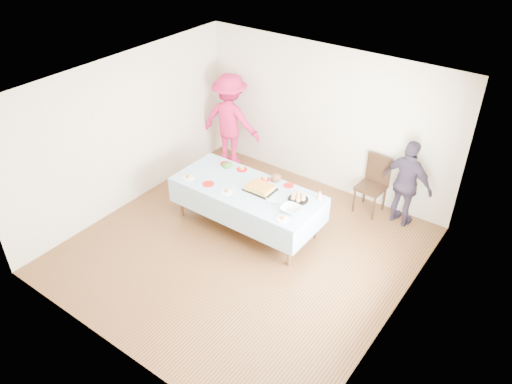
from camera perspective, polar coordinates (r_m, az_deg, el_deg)
ground at (r=8.09m, az=-1.55°, el=-6.58°), size 5.00×5.00×0.00m
room_walls at (r=7.06m, az=-1.40°, el=4.35°), size 5.04×5.04×2.72m
party_table at (r=8.16m, az=-1.06°, el=0.16°), size 2.50×1.10×0.78m
birthday_cake at (r=8.05m, az=0.46°, el=0.48°), size 0.48×0.37×0.08m
rolls_tray at (r=7.84m, az=4.84°, el=-0.66°), size 0.33×0.33×0.10m
punch_bowl at (r=7.58m, az=4.00°, el=-1.99°), size 0.30×0.30×0.07m
party_hat at (r=7.88m, az=7.29°, el=-0.27°), size 0.10×0.10×0.17m
fork_pile at (r=7.77m, az=1.60°, el=-0.99°), size 0.24×0.18×0.07m
plate_red_far_a at (r=8.80m, az=-3.51°, el=3.24°), size 0.18×0.18×0.01m
plate_red_far_b at (r=8.62m, az=-1.63°, el=2.60°), size 0.19×0.19×0.01m
plate_red_far_c at (r=8.33m, az=1.01°, el=1.44°), size 0.17×0.17×0.01m
plate_red_far_d at (r=8.20m, az=3.76°, el=0.76°), size 0.17×0.17×0.01m
plate_red_near at (r=8.25m, az=-5.48°, el=0.92°), size 0.20×0.20×0.01m
plate_white_left at (r=8.46m, az=-7.75°, el=1.62°), size 0.20×0.20×0.01m
plate_white_mid at (r=8.03m, az=-3.37°, el=-0.00°), size 0.20×0.20×0.01m
plate_white_right at (r=7.43m, az=3.06°, el=-3.09°), size 0.20×0.20×0.01m
dining_chair at (r=8.93m, az=13.34°, el=1.26°), size 0.48×0.48×1.04m
toddler_left at (r=8.77m, az=-1.52°, el=0.07°), size 0.30×0.22×0.76m
toddler_mid at (r=8.92m, az=-3.21°, el=0.99°), size 0.42×0.28×0.85m
toddler_right at (r=8.53m, az=2.11°, el=-0.47°), size 0.50×0.43×0.89m
adult_left at (r=9.99m, az=-2.93°, el=8.19°), size 1.32×0.88×1.90m
adult_right at (r=8.60m, az=16.87°, el=0.88°), size 0.97×0.55×1.55m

